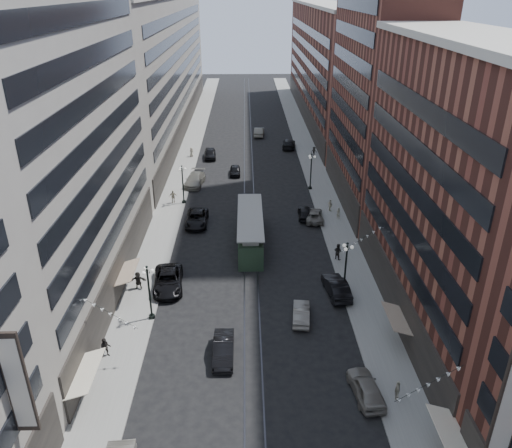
{
  "coord_description": "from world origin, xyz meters",
  "views": [
    {
      "loc": [
        -0.44,
        -9.84,
        27.7
      ],
      "look_at": [
        0.57,
        37.67,
        5.0
      ],
      "focal_mm": 35.0,
      "sensor_mm": 36.0,
      "label": 1
    }
  ],
  "objects": [
    {
      "name": "sidewalk_west",
      "position": [
        -11.0,
        70.0,
        0.07
      ],
      "size": [
        4.0,
        180.0,
        0.15
      ],
      "primitive_type": "cube",
      "color": "gray",
      "rests_on": "ground"
    },
    {
      "name": "rail_east",
      "position": [
        0.7,
        70.0,
        0.01
      ],
      "size": [
        0.12,
        180.0,
        0.02
      ],
      "primitive_type": "cube",
      "color": "#2D2D33",
      "rests_on": "ground"
    },
    {
      "name": "car_13",
      "position": [
        -2.2,
        66.81,
        0.71
      ],
      "size": [
        1.74,
        4.19,
        1.42
      ],
      "primitive_type": "imported",
      "rotation": [
        0.0,
        0.0,
        0.02
      ],
      "color": "black",
      "rests_on": "ground"
    },
    {
      "name": "ground",
      "position": [
        0.0,
        60.0,
        0.0
      ],
      "size": [
        220.0,
        220.0,
        0.0
      ],
      "primitive_type": "plane",
      "color": "black",
      "rests_on": "ground"
    },
    {
      "name": "rail_west",
      "position": [
        -0.7,
        70.0,
        0.01
      ],
      "size": [
        0.12,
        180.0,
        0.02
      ],
      "primitive_type": "cube",
      "color": "#2D2D33",
      "rests_on": "ground"
    },
    {
      "name": "car_5",
      "position": [
        -2.42,
        22.67,
        0.79
      ],
      "size": [
        1.69,
        4.79,
        1.58
      ],
      "primitive_type": "imported",
      "rotation": [
        0.0,
        0.0,
        0.0
      ],
      "color": "black",
      "rests_on": "ground"
    },
    {
      "name": "pedestrian_5",
      "position": [
        -11.36,
        33.03,
        1.08
      ],
      "size": [
        1.74,
        0.58,
        1.85
      ],
      "primitive_type": "imported",
      "rotation": [
        0.0,
        0.0,
        0.05
      ],
      "color": "black",
      "rests_on": "sidewalk_west"
    },
    {
      "name": "sidewalk_east",
      "position": [
        11.0,
        70.0,
        0.07
      ],
      "size": [
        4.0,
        180.0,
        0.15
      ],
      "primitive_type": "cube",
      "color": "gray",
      "rests_on": "ground"
    },
    {
      "name": "car_2",
      "position": [
        -8.4,
        33.27,
        0.86
      ],
      "size": [
        3.44,
        6.43,
        1.72
      ],
      "primitive_type": "imported",
      "rotation": [
        0.0,
        0.0,
        0.1
      ],
      "color": "black",
      "rests_on": "ground"
    },
    {
      "name": "lamppost_sw_far",
      "position": [
        -9.2,
        28.0,
        3.1
      ],
      "size": [
        1.03,
        1.14,
        5.52
      ],
      "color": "black",
      "rests_on": "sidewalk_west"
    },
    {
      "name": "car_9",
      "position": [
        -6.8,
        75.56,
        0.86
      ],
      "size": [
        2.32,
        5.14,
        1.71
      ],
      "primitive_type": "imported",
      "rotation": [
        0.0,
        0.0,
        0.06
      ],
      "color": "black",
      "rests_on": "ground"
    },
    {
      "name": "pedestrian_extra_0",
      "position": [
        -10.13,
        76.15,
        0.98
      ],
      "size": [
        0.92,
        0.81,
        1.66
      ],
      "primitive_type": "imported",
      "rotation": [
        0.0,
        0.0,
        2.57
      ],
      "color": "#9D9582",
      "rests_on": "sidewalk_west"
    },
    {
      "name": "building_east_mid",
      "position": [
        17.0,
        28.0,
        12.0
      ],
      "size": [
        8.0,
        30.0,
        24.0
      ],
      "primitive_type": "cube",
      "color": "brown",
      "rests_on": "ground"
    },
    {
      "name": "pedestrian_2",
      "position": [
        -12.04,
        22.79,
        1.03
      ],
      "size": [
        0.95,
        0.68,
        1.76
      ],
      "primitive_type": "imported",
      "rotation": [
        0.0,
        0.0,
        0.26
      ],
      "color": "black",
      "rests_on": "sidewalk_west"
    },
    {
      "name": "pedestrian_4",
      "position": [
        10.52,
        17.63,
        0.96
      ],
      "size": [
        0.64,
        1.02,
        1.61
      ],
      "primitive_type": "imported",
      "rotation": [
        0.0,
        0.0,
        1.34
      ],
      "color": "#ABA58E",
      "rests_on": "sidewalk_east"
    },
    {
      "name": "car_extra_0",
      "position": [
        4.5,
        27.66,
        0.7
      ],
      "size": [
        1.94,
        4.39,
        1.4
      ],
      "primitive_type": "imported",
      "rotation": [
        0.0,
        0.0,
        3.03
      ],
      "color": "slate",
      "rests_on": "ground"
    },
    {
      "name": "pedestrian_9",
      "position": [
        11.8,
        76.11,
        0.99
      ],
      "size": [
        1.15,
        0.68,
        1.67
      ],
      "primitive_type": "imported",
      "rotation": [
        0.0,
        0.0,
        0.23
      ],
      "color": "black",
      "rests_on": "sidewalk_east"
    },
    {
      "name": "pedestrian_6",
      "position": [
        -10.68,
        55.05,
        1.08
      ],
      "size": [
        1.15,
        0.65,
        1.87
      ],
      "primitive_type": "imported",
      "rotation": [
        0.0,
        0.0,
        3.29
      ],
      "color": "beige",
      "rests_on": "sidewalk_west"
    },
    {
      "name": "building_west_mid",
      "position": [
        -17.0,
        33.0,
        14.0
      ],
      "size": [
        8.0,
        36.0,
        28.0
      ],
      "primitive_type": "cube",
      "color": "#9B9689",
      "rests_on": "ground"
    },
    {
      "name": "lamppost_se_far",
      "position": [
        9.2,
        32.0,
        3.1
      ],
      "size": [
        1.03,
        1.14,
        5.52
      ],
      "color": "black",
      "rests_on": "sidewalk_east"
    },
    {
      "name": "car_8",
      "position": [
        -8.32,
        62.27,
        0.9
      ],
      "size": [
        3.25,
        6.44,
        1.79
      ],
      "primitive_type": "imported",
      "rotation": [
        0.0,
        0.0,
        -0.12
      ],
      "color": "slate",
      "rests_on": "ground"
    },
    {
      "name": "streetcar",
      "position": [
        0.0,
        42.78,
        1.69
      ],
      "size": [
        2.94,
        13.26,
        3.67
      ],
      "color": "#253A27",
      "rests_on": "ground"
    },
    {
      "name": "building_east_tower",
      "position": [
        17.0,
        56.0,
        21.0
      ],
      "size": [
        8.0,
        26.0,
        42.0
      ],
      "primitive_type": "cube",
      "color": "brown",
      "rests_on": "ground"
    },
    {
      "name": "car_4",
      "position": [
        8.33,
        18.09,
        0.8
      ],
      "size": [
        2.41,
        4.86,
        1.59
      ],
      "primitive_type": "imported",
      "rotation": [
        0.0,
        0.0,
        3.26
      ],
      "color": "gray",
      "rests_on": "ground"
    },
    {
      "name": "pedestrian_8",
      "position": [
        11.59,
        49.29,
        0.92
      ],
      "size": [
        0.65,
        0.53,
        1.55
      ],
      "primitive_type": "imported",
      "rotation": [
        0.0,
        0.0,
        3.47
      ],
      "color": "gray",
      "rests_on": "sidewalk_east"
    },
    {
      "name": "car_extra_1",
      "position": [
        7.3,
        49.89,
        0.75
      ],
      "size": [
        1.97,
        4.48,
        1.5
      ],
      "primitive_type": "imported",
      "rotation": [
        0.0,
        0.0,
        3.1
      ],
      "color": "black",
      "rests_on": "ground"
    },
    {
      "name": "building_west_far",
      "position": [
        -17.0,
        96.0,
        13.0
      ],
      "size": [
        8.0,
        90.0,
        26.0
      ],
      "primitive_type": "cube",
      "color": "#9B9689",
      "rests_on": "ground"
    },
    {
      "name": "lamppost_sw_mid",
      "position": [
        -9.2,
        55.0,
        3.1
      ],
      "size": [
        1.03,
        1.14,
        5.52
      ],
      "color": "black",
      "rests_on": "sidewalk_west"
    },
    {
      "name": "car_10",
      "position": [
        8.4,
        31.73,
        0.85
      ],
      "size": [
        2.44,
        5.36,
        1.7
      ],
      "primitive_type": "imported",
      "rotation": [
        0.0,
        0.0,
        3.27
      ],
      "color": "black",
      "rests_on": "ground"
    },
    {
      "name": "car_14",
      "position": [
        2.3,
        89.92,
        0.87
      ],
      "size": [
        2.29,
        5.44,
        1.75
      ],
      "primitive_type": "imported",
      "rotation": [
        0.0,
        0.0,
        3.06
      ],
      "color": "slate",
      "rests_on": "ground"
    },
    {
      "name": "building_east_far",
      "position": [
        17.0,
        105.0,
        12.0
      ],
      "size": [
        8.0,
        72.0,
        24.0
      ],
      "primitive_type": "cube",
      "color": "brown",
      "rests_on": "ground"
    },
    {
      "name": "pedestrian_7",
      "position": [
        9.68,
        38.59,
        1.09
      ],
      "size": [
        1.02,
        0.98,
        1.88
      ],
      "primitive_type": "imported",
      "rotation": [
        0.0,
        0.0,
        2.42
      ],
      "color": "black",
      "rests_on": "sidewalk_east"
    },
    {
      "name": "car_12",
      "position": [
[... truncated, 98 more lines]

